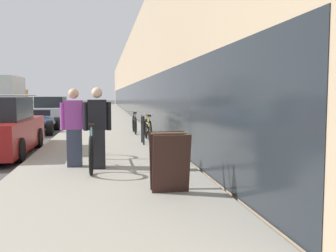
# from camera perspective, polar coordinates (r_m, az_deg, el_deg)

# --- Properties ---
(sidewalk_slab) EXTENTS (3.56, 70.00, 0.14)m
(sidewalk_slab) POSITION_cam_1_polar(r_m,az_deg,el_deg) (26.40, -9.56, 1.35)
(sidewalk_slab) COLOR gray
(sidewalk_slab) RESTS_ON ground
(storefront_facade) EXTENTS (10.01, 70.00, 5.90)m
(storefront_facade) POSITION_cam_1_polar(r_m,az_deg,el_deg) (35.06, 1.65, 6.94)
(storefront_facade) COLOR tan
(storefront_facade) RESTS_ON ground
(tandem_bicycle) EXTENTS (0.52, 2.81, 0.92)m
(tandem_bicycle) POSITION_cam_1_polar(r_m,az_deg,el_deg) (7.93, -11.38, -3.08)
(tandem_bicycle) COLOR black
(tandem_bicycle) RESTS_ON sidewalk_slab
(person_rider) EXTENTS (0.55, 0.21, 1.61)m
(person_rider) POSITION_cam_1_polar(r_m,az_deg,el_deg) (7.52, -10.70, -0.29)
(person_rider) COLOR black
(person_rider) RESTS_ON sidewalk_slab
(person_bystander) EXTENTS (0.54, 0.21, 1.59)m
(person_bystander) POSITION_cam_1_polar(r_m,az_deg,el_deg) (7.83, -14.11, -0.22)
(person_bystander) COLOR #33384C
(person_bystander) RESTS_ON sidewalk_slab
(bike_rack_hoop) EXTENTS (0.05, 0.60, 0.84)m
(bike_rack_hoop) POSITION_cam_1_polar(r_m,az_deg,el_deg) (11.23, -3.87, -0.09)
(bike_rack_hoop) COLOR black
(bike_rack_hoop) RESTS_ON sidewalk_slab
(cruiser_bike_nearest) EXTENTS (0.52, 1.76, 0.85)m
(cruiser_bike_nearest) POSITION_cam_1_polar(r_m,az_deg,el_deg) (12.07, -3.09, -0.48)
(cruiser_bike_nearest) COLOR black
(cruiser_bike_nearest) RESTS_ON sidewalk_slab
(cruiser_bike_middle) EXTENTS (0.52, 1.63, 0.83)m
(cruiser_bike_middle) POSITION_cam_1_polar(r_m,az_deg,el_deg) (14.40, -5.14, 0.32)
(cruiser_bike_middle) COLOR black
(cruiser_bike_middle) RESTS_ON sidewalk_slab
(sandwich_board_sign) EXTENTS (0.56, 0.56, 0.90)m
(sandwich_board_sign) POSITION_cam_1_polar(r_m,az_deg,el_deg) (5.69, 0.21, -5.45)
(sandwich_board_sign) COLOR #331E19
(sandwich_board_sign) RESTS_ON sidewalk_slab
(vintage_roadster_curbside) EXTENTS (1.68, 3.81, 0.95)m
(vintage_roadster_curbside) POSITION_cam_1_polar(r_m,az_deg,el_deg) (16.72, -19.54, 0.39)
(vintage_roadster_curbside) COLOR navy
(vintage_roadster_curbside) RESTS_ON ground
(parked_sedan_far) EXTENTS (1.76, 4.27, 1.51)m
(parked_sedan_far) POSITION_cam_1_polar(r_m,az_deg,el_deg) (21.54, -17.34, 2.10)
(parked_sedan_far) COLOR silver
(parked_sedan_far) RESTS_ON ground
(moving_truck) EXTENTS (2.45, 6.25, 3.12)m
(moving_truck) POSITION_cam_1_polar(r_m,az_deg,el_deg) (34.20, -23.41, 4.30)
(moving_truck) COLOR orange
(moving_truck) RESTS_ON ground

